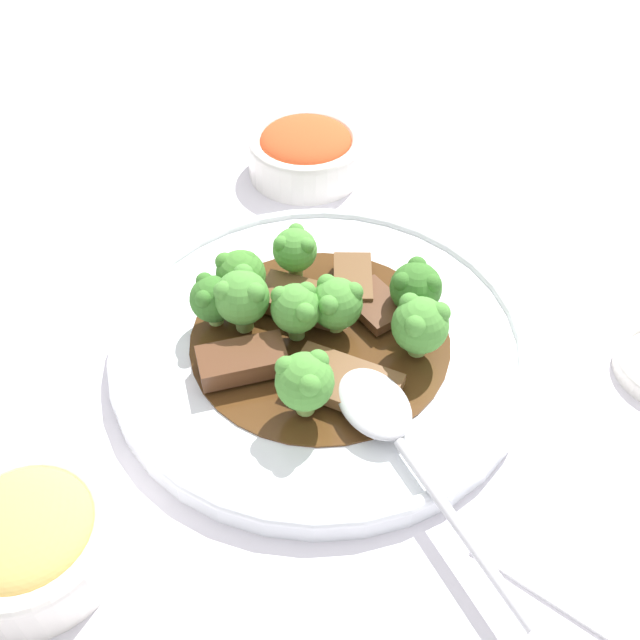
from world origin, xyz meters
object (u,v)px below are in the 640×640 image
at_px(beef_strip_1, 344,382).
at_px(serving_spoon, 385,419).
at_px(broccoli_floret_0, 295,249).
at_px(beef_strip_3, 242,361).
at_px(broccoli_floret_3, 416,287).
at_px(broccoli_floret_7, 337,303).
at_px(broccoli_floret_6, 242,297).
at_px(beef_strip_0, 375,305).
at_px(broccoli_floret_2, 296,308).
at_px(broccoli_floret_1, 213,298).
at_px(broccoli_floret_4, 420,324).
at_px(side_bowl_kimchi, 306,151).
at_px(beef_strip_4, 353,280).
at_px(broccoli_floret_8, 241,274).
at_px(beef_strip_2, 303,300).
at_px(side_bowl_appetizer, 28,539).
at_px(broccoli_floret_5, 305,381).
at_px(main_plate, 320,343).

distance_m(beef_strip_1, serving_spoon, 0.04).
bearing_deg(broccoli_floret_0, beef_strip_3, -74.93).
xyz_separation_m(broccoli_floret_3, broccoli_floret_7, (-0.04, -0.05, 0.00)).
relative_size(beef_strip_3, broccoli_floret_6, 1.33).
height_order(beef_strip_0, beef_strip_3, beef_strip_3).
bearing_deg(broccoli_floret_0, broccoli_floret_2, -52.90).
bearing_deg(beef_strip_1, beef_strip_3, -158.35).
bearing_deg(broccoli_floret_7, beef_strip_1, -50.28).
relative_size(beef_strip_1, broccoli_floret_1, 2.01).
height_order(broccoli_floret_4, side_bowl_kimchi, broccoli_floret_4).
xyz_separation_m(broccoli_floret_6, side_bowl_kimchi, (-0.09, 0.20, -0.03)).
height_order(beef_strip_3, broccoli_floret_1, broccoli_floret_1).
xyz_separation_m(broccoli_floret_7, side_bowl_kimchi, (-0.15, 0.17, -0.02)).
bearing_deg(broccoli_floret_2, beef_strip_4, 86.59).
bearing_deg(broccoli_floret_1, broccoli_floret_8, 79.83).
bearing_deg(beef_strip_1, beef_strip_4, 120.05).
bearing_deg(beef_strip_1, broccoli_floret_3, 89.34).
height_order(beef_strip_2, side_bowl_appetizer, side_bowl_appetizer).
relative_size(beef_strip_2, broccoli_floret_0, 1.65).
relative_size(beef_strip_2, broccoli_floret_2, 1.61).
bearing_deg(broccoli_floret_7, beef_strip_4, 108.32).
xyz_separation_m(broccoli_floret_3, serving_spoon, (0.04, -0.10, -0.02)).
bearing_deg(beef_strip_4, broccoli_floret_2, -93.41).
relative_size(broccoli_floret_6, broccoli_floret_7, 1.16).
xyz_separation_m(broccoli_floret_4, serving_spoon, (0.02, -0.07, -0.02)).
xyz_separation_m(broccoli_floret_2, broccoli_floret_8, (-0.05, 0.00, 0.00)).
bearing_deg(beef_strip_3, broccoli_floret_8, 128.85).
bearing_deg(broccoli_floret_2, side_bowl_appetizer, -97.58).
distance_m(beef_strip_3, serving_spoon, 0.11).
distance_m(beef_strip_3, broccoli_floret_3, 0.13).
relative_size(beef_strip_3, broccoli_floret_8, 1.39).
xyz_separation_m(broccoli_floret_5, broccoli_floret_7, (-0.03, 0.07, -0.00)).
bearing_deg(broccoli_floret_0, broccoli_floret_8, -106.79).
xyz_separation_m(beef_strip_1, broccoli_floret_3, (0.00, 0.09, 0.02)).
xyz_separation_m(beef_strip_2, side_bowl_kimchi, (-0.12, 0.16, -0.00)).
bearing_deg(beef_strip_1, broccoli_floret_0, 142.74).
bearing_deg(main_plate, beef_strip_1, -36.34).
xyz_separation_m(beef_strip_4, side_bowl_appetizer, (-0.03, -0.28, -0.00)).
bearing_deg(beef_strip_3, side_bowl_kimchi, 116.44).
bearing_deg(beef_strip_0, beef_strip_2, -147.31).
height_order(beef_strip_1, beef_strip_4, beef_strip_4).
xyz_separation_m(beef_strip_0, broccoli_floret_6, (-0.07, -0.07, 0.03)).
height_order(beef_strip_2, broccoli_floret_0, broccoli_floret_0).
xyz_separation_m(broccoli_floret_0, side_bowl_appetizer, (0.01, -0.26, -0.02)).
relative_size(beef_strip_0, broccoli_floret_5, 1.17).
bearing_deg(beef_strip_1, serving_spoon, -16.35).
bearing_deg(broccoli_floret_8, beef_strip_4, 48.53).
bearing_deg(side_bowl_appetizer, beef_strip_3, 84.35).
bearing_deg(broccoli_floret_4, serving_spoon, -77.28).
relative_size(beef_strip_3, broccoli_floret_1, 1.66).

